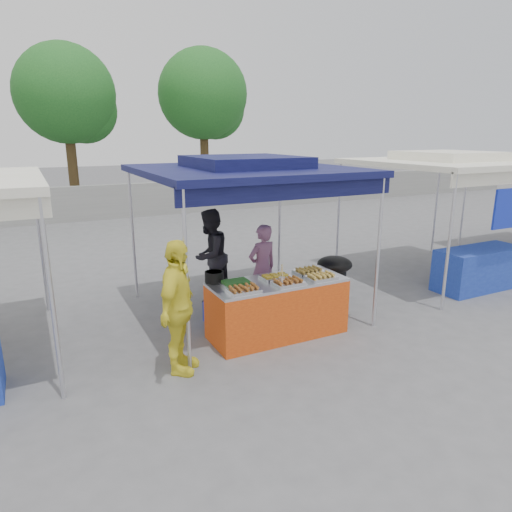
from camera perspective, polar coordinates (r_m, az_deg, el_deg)
name	(u,v)px	position (r m, az deg, el deg)	size (l,w,h in m)	color
ground_plane	(274,332)	(7.01, 2.24, -9.46)	(80.00, 80.00, 0.00)	slate
back_wall	(125,201)	(17.02, -16.09, 6.64)	(40.00, 0.25, 1.20)	gray
main_canopy	(245,169)	(7.27, -1.34, 10.79)	(3.20, 3.20, 2.57)	silver
neighbor_stall_right	(461,203)	(9.88, 24.23, 6.11)	(3.20, 3.20, 2.57)	silver
tree_1	(70,98)	(18.81, -22.24, 17.77)	(3.59, 3.54, 6.08)	#46331B
tree_2	(206,98)	(20.40, -6.29, 19.01)	(3.73, 3.71, 6.37)	#46331B
vendor_table	(277,308)	(6.77, 2.69, -6.49)	(2.00, 0.80, 0.85)	#D14712
food_tray_fl	(244,290)	(6.12, -1.55, -4.25)	(0.42, 0.30, 0.07)	silver
food_tray_fm	(288,282)	(6.43, 4.06, -3.32)	(0.42, 0.30, 0.07)	silver
food_tray_fr	(321,277)	(6.72, 8.11, -2.63)	(0.42, 0.30, 0.07)	silver
food_tray_bl	(236,283)	(6.39, -2.51, -3.44)	(0.42, 0.30, 0.07)	silver
food_tray_bm	(275,277)	(6.69, 2.40, -2.58)	(0.42, 0.30, 0.07)	silver
food_tray_br	(309,271)	(6.98, 6.59, -1.93)	(0.42, 0.30, 0.07)	silver
cooking_pot	(214,277)	(6.55, -5.24, -2.61)	(0.27, 0.27, 0.16)	black
skewer_cup	(282,281)	(6.41, 3.24, -3.16)	(0.09, 0.09, 0.11)	silver
wok_burner	(334,279)	(7.69, 9.72, -2.87)	(0.58, 0.58, 0.97)	black
crate_left	(223,312)	(7.31, -4.14, -7.05)	(0.55, 0.38, 0.33)	#152BAF
crate_right	(277,309)	(7.44, 2.61, -6.62)	(0.55, 0.38, 0.33)	#152BAF
crate_stacked	(277,290)	(7.33, 2.64, -4.30)	(0.51, 0.36, 0.31)	#152BAF
vendor_woman	(262,268)	(7.59, 0.80, -1.53)	(0.54, 0.36, 1.48)	#945E83
helper_man	(210,256)	(8.08, -5.76, 0.04)	(0.80, 0.63, 1.66)	black
customer_person	(178,308)	(5.68, -9.72, -6.41)	(1.00, 0.42, 1.70)	yellow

